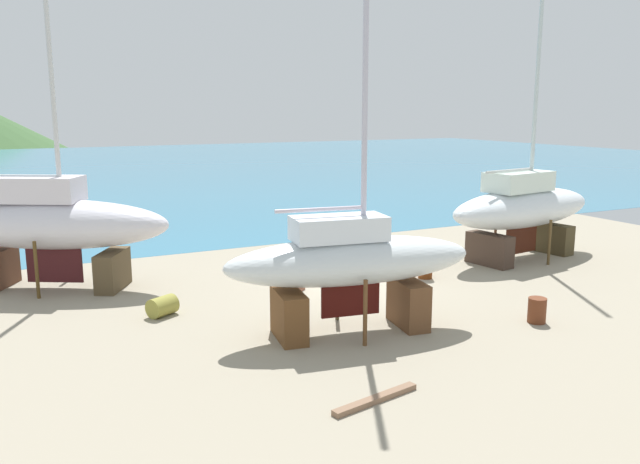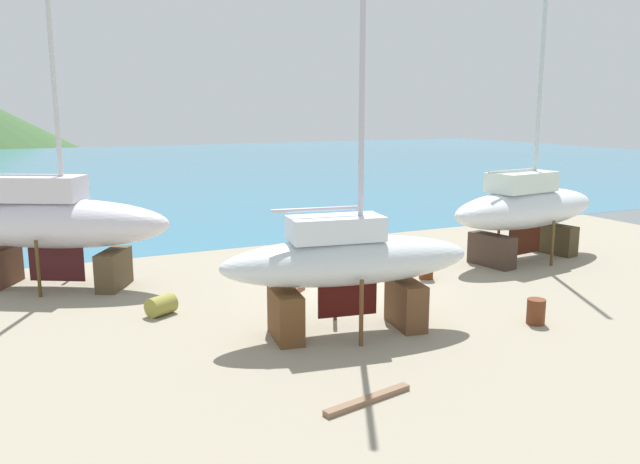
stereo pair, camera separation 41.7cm
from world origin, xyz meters
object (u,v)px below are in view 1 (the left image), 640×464
sailboat_mid_port (350,262)px  sailboat_large_starboard (523,208)px  barrel_by_slipway (537,310)px  barrel_tar_black (162,306)px  sailboat_far_slipway (50,224)px  barrel_tipped_center (425,266)px

sailboat_mid_port → sailboat_large_starboard: size_ratio=0.81×
barrel_by_slipway → barrel_tar_black: bearing=150.3°
sailboat_far_slipway → sailboat_large_starboard: 18.75m
sailboat_far_slipway → barrel_tar_black: bearing=-31.4°
sailboat_far_slipway → sailboat_large_starboard: (18.31, -4.02, -0.12)m
sailboat_mid_port → sailboat_far_slipway: bearing=138.2°
sailboat_large_starboard → barrel_tar_black: bearing=174.4°
sailboat_mid_port → barrel_tipped_center: (5.50, 3.94, -1.60)m
sailboat_far_slipway → barrel_by_slipway: sailboat_far_slipway is taller
sailboat_mid_port → barrel_tar_black: size_ratio=13.68×
sailboat_mid_port → barrel_by_slipway: 6.01m
barrel_tar_black → barrel_tipped_center: barrel_tipped_center is taller
sailboat_far_slipway → barrel_tipped_center: size_ratio=13.34×
sailboat_large_starboard → barrel_by_slipway: sailboat_large_starboard is taller
barrel_tipped_center → sailboat_mid_port: bearing=-144.4°
sailboat_far_slipway → barrel_by_slipway: bearing=-10.4°
barrel_tar_black → barrel_tipped_center: (9.99, 0.04, 0.16)m
sailboat_large_starboard → barrel_by_slipway: size_ratio=19.11×
sailboat_large_starboard → barrel_tipped_center: sailboat_large_starboard is taller
sailboat_far_slipway → sailboat_mid_port: 11.40m
barrel_tar_black → barrel_by_slipway: size_ratio=1.13×
sailboat_far_slipway → barrel_tipped_center: 13.76m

